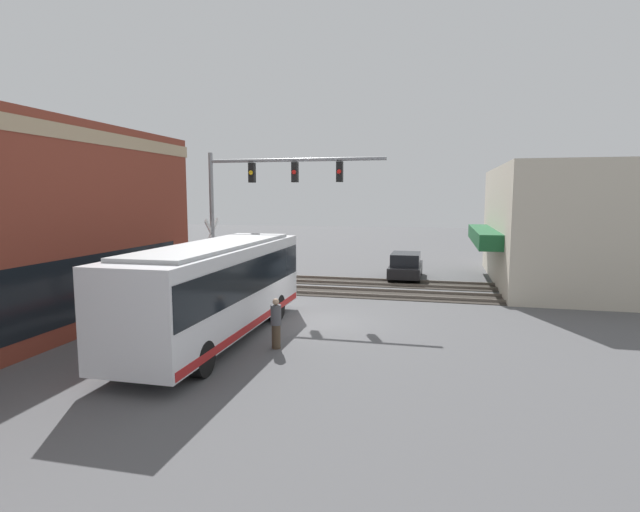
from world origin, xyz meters
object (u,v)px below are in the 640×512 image
Objects in this scene: city_bus at (217,287)px; parked_car_black at (406,267)px; pedestrian_near_bus at (276,323)px; crossing_signal at (212,250)px.

parked_car_black is at bearing -20.89° from city_bus.
parked_car_black is 15.01m from pedestrian_near_bus.
parked_car_black is (7.57, -8.71, -1.58)m from crossing_signal.
city_bus reaches higher than pedestrian_near_bus.
city_bus is 6.40× the size of pedestrian_near_bus.
city_bus is at bearing 159.11° from parked_car_black.
crossing_signal is at bearing 26.71° from city_bus.
city_bus is 2.52m from pedestrian_near_bus.
city_bus is 15.18m from parked_car_black.
parked_car_black is 2.73× the size of pedestrian_near_bus.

